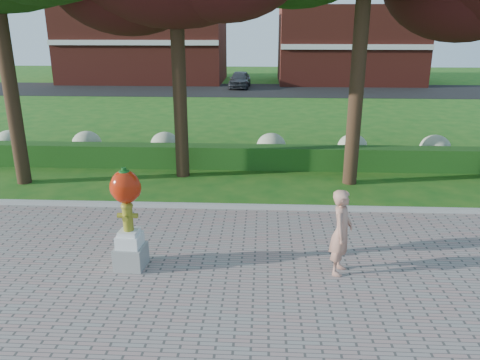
# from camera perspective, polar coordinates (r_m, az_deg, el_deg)

# --- Properties ---
(ground) EXTENTS (100.00, 100.00, 0.00)m
(ground) POSITION_cam_1_polar(r_m,az_deg,el_deg) (10.21, -1.36, -9.94)
(ground) COLOR #185615
(ground) RESTS_ON ground
(curb) EXTENTS (40.00, 0.18, 0.15)m
(curb) POSITION_cam_1_polar(r_m,az_deg,el_deg) (12.90, -0.39, -3.33)
(curb) COLOR #ADADA5
(curb) RESTS_ON ground
(lawn_hedge) EXTENTS (24.00, 0.70, 0.80)m
(lawn_hedge) POSITION_cam_1_polar(r_m,az_deg,el_deg) (16.59, 0.40, 2.83)
(lawn_hedge) COLOR #1E4313
(lawn_hedge) RESTS_ON ground
(hydrangea_row) EXTENTS (20.10, 1.10, 0.99)m
(hydrangea_row) POSITION_cam_1_polar(r_m,az_deg,el_deg) (17.50, 2.42, 4.15)
(hydrangea_row) COLOR #A6B288
(hydrangea_row) RESTS_ON ground
(street) EXTENTS (50.00, 8.00, 0.02)m
(street) POSITION_cam_1_polar(r_m,az_deg,el_deg) (37.29, 1.85, 10.90)
(street) COLOR black
(street) RESTS_ON ground
(building_left) EXTENTS (14.00, 8.00, 7.00)m
(building_left) POSITION_cam_1_polar(r_m,az_deg,el_deg) (44.30, -11.53, 16.27)
(building_left) COLOR maroon
(building_left) RESTS_ON ground
(building_right) EXTENTS (12.00, 8.00, 6.40)m
(building_right) POSITION_cam_1_polar(r_m,az_deg,el_deg) (43.61, 13.05, 15.75)
(building_right) COLOR maroon
(building_right) RESTS_ON ground
(hydrant_sculpture) EXTENTS (0.63, 0.63, 2.16)m
(hydrant_sculpture) POSITION_cam_1_polar(r_m,az_deg,el_deg) (9.72, -13.54, -4.27)
(hydrant_sculpture) COLOR gray
(hydrant_sculpture) RESTS_ON walkway
(woman) EXTENTS (0.61, 0.75, 1.77)m
(woman) POSITION_cam_1_polar(r_m,az_deg,el_deg) (9.58, 12.25, -6.22)
(woman) COLOR tan
(woman) RESTS_ON walkway
(parked_car) EXTENTS (1.76, 3.98, 1.33)m
(parked_car) POSITION_cam_1_polar(r_m,az_deg,el_deg) (38.59, -0.03, 12.18)
(parked_car) COLOR #383A3F
(parked_car) RESTS_ON street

